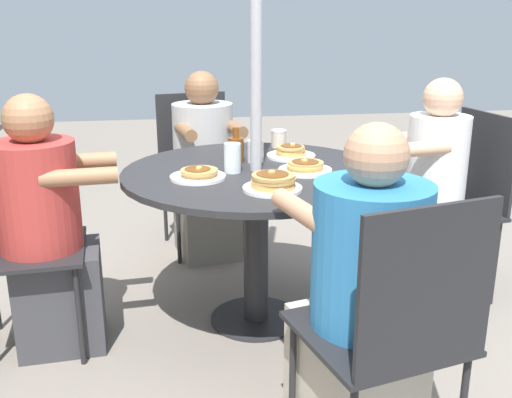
{
  "coord_description": "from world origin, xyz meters",
  "views": [
    {
      "loc": [
        -2.62,
        0.41,
        1.45
      ],
      "look_at": [
        0.0,
        0.0,
        0.62
      ],
      "focal_mm": 42.0,
      "sensor_mm": 36.0,
      "label": 1
    }
  ],
  "objects": [
    {
      "name": "diner_east",
      "position": [
        -0.9,
        -0.22,
        0.51
      ],
      "size": [
        0.58,
        0.47,
        1.14
      ],
      "rotation": [
        0.0,
        0.0,
        -1.33
      ],
      "color": "beige",
      "rests_on": "ground"
    },
    {
      "name": "pancake_plate_d",
      "position": [
        -0.06,
        -0.22,
        0.78
      ],
      "size": [
        0.24,
        0.24,
        0.06
      ],
      "color": "white",
      "rests_on": "patio_table"
    },
    {
      "name": "drinking_glass_b",
      "position": [
        0.15,
        -0.02,
        0.82
      ],
      "size": [
        0.08,
        0.08,
        0.11
      ],
      "primitive_type": "cylinder",
      "color": "silver",
      "rests_on": "patio_table"
    },
    {
      "name": "diner_west",
      "position": [
        0.91,
        0.17,
        0.51
      ],
      "size": [
        0.53,
        0.43,
        1.13
      ],
      "rotation": [
        0.0,
        0.0,
        -4.52
      ],
      "color": "gray",
      "rests_on": "ground"
    },
    {
      "name": "diner_south",
      "position": [
        0.14,
        -0.92,
        0.54
      ],
      "size": [
        0.36,
        0.48,
        1.15
      ],
      "rotation": [
        0.0,
        0.0,
        0.15
      ],
      "color": "slate",
      "rests_on": "ground"
    },
    {
      "name": "ground_plane",
      "position": [
        0.0,
        0.0,
        0.0
      ],
      "size": [
        12.0,
        12.0,
        0.0
      ],
      "primitive_type": "plane",
      "color": "gray"
    },
    {
      "name": "coffee_cup",
      "position": [
        0.47,
        -0.2,
        0.81
      ],
      "size": [
        0.08,
        0.08,
        0.09
      ],
      "color": "beige",
      "rests_on": "patio_table"
    },
    {
      "name": "drinking_glass_a",
      "position": [
        -0.02,
        0.11,
        0.83
      ],
      "size": [
        0.08,
        0.08,
        0.13
      ],
      "primitive_type": "cylinder",
      "color": "silver",
      "rests_on": "patio_table"
    },
    {
      "name": "pancake_plate_c",
      "position": [
        -0.11,
        0.27,
        0.78
      ],
      "size": [
        0.24,
        0.24,
        0.05
      ],
      "color": "white",
      "rests_on": "patio_table"
    },
    {
      "name": "patio_chair_south",
      "position": [
        0.17,
        -1.1,
        0.55
      ],
      "size": [
        0.54,
        0.54,
        0.97
      ],
      "rotation": [
        0.0,
        0.0,
        0.15
      ],
      "color": "#232326",
      "rests_on": "ground"
    },
    {
      "name": "patio_chair_east",
      "position": [
        -1.09,
        -0.26,
        0.55
      ],
      "size": [
        0.57,
        0.57,
        0.97
      ],
      "rotation": [
        0.0,
        0.0,
        -1.33
      ],
      "color": "#232326",
      "rests_on": "ground"
    },
    {
      "name": "patio_chair_west",
      "position": [
        1.1,
        0.21,
        0.55
      ],
      "size": [
        0.55,
        0.55,
        0.97
      ],
      "rotation": [
        0.0,
        0.0,
        -4.52
      ],
      "color": "#232326",
      "rests_on": "ground"
    },
    {
      "name": "patio_chair_north",
      "position": [
        -0.09,
        1.11,
        0.55
      ],
      "size": [
        0.51,
        0.51,
        0.97
      ],
      "rotation": [
        0.0,
        0.0,
        -3.06
      ],
      "color": "#232326",
      "rests_on": "ground"
    },
    {
      "name": "umbrella_pole",
      "position": [
        0.0,
        0.0,
        1.15
      ],
      "size": [
        0.05,
        0.05,
        2.31
      ],
      "primitive_type": "cylinder",
      "color": "#ADADB2",
      "rests_on": "ground"
    },
    {
      "name": "diner_north",
      "position": [
        -0.08,
        0.93,
        0.52
      ],
      "size": [
        0.38,
        0.53,
        1.14
      ],
      "rotation": [
        0.0,
        0.0,
        -3.06
      ],
      "color": "#3D3D42",
      "rests_on": "ground"
    },
    {
      "name": "syrup_bottle",
      "position": [
        0.17,
        0.07,
        0.83
      ],
      "size": [
        0.1,
        0.07,
        0.17
      ],
      "color": "brown",
      "rests_on": "patio_table"
    },
    {
      "name": "pancake_plate_a",
      "position": [
        0.23,
        -0.21,
        0.79
      ],
      "size": [
        0.24,
        0.24,
        0.07
      ],
      "color": "white",
      "rests_on": "patio_table"
    },
    {
      "name": "patio_table",
      "position": [
        0.0,
        0.0,
        0.64
      ],
      "size": [
        1.23,
        1.23,
        0.76
      ],
      "color": "#28282B",
      "rests_on": "ground"
    },
    {
      "name": "pancake_plate_b",
      "position": [
        -0.33,
        -0.02,
        0.79
      ],
      "size": [
        0.24,
        0.24,
        0.08
      ],
      "color": "white",
      "rests_on": "patio_table"
    }
  ]
}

